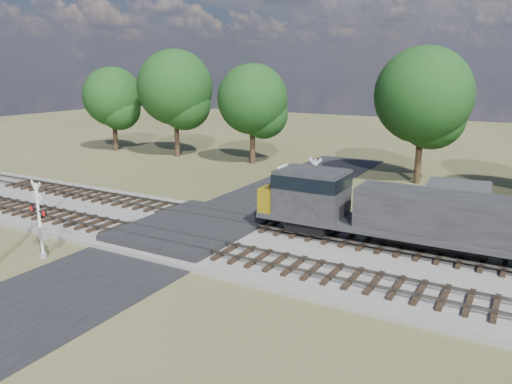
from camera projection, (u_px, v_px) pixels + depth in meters
The scene contains 10 objects.
ground at pixel (189, 235), 30.11m from camera, with size 160.00×160.00×0.00m, color #414324.
ballast_bed at pixel (350, 261), 25.71m from camera, with size 140.00×10.00×0.30m, color gray.
road at pixel (189, 235), 30.10m from camera, with size 7.00×60.00×0.08m, color black.
crossing_panel at pixel (193, 228), 30.46m from camera, with size 7.00×9.00×0.62m, color #262628.
track_near at pixel (212, 248), 26.83m from camera, with size 140.00×2.60×0.33m.
track_far at pixel (258, 224), 31.05m from camera, with size 140.00×2.60×0.33m.
crossing_signal_near at pixel (41, 227), 26.08m from camera, with size 1.69×0.47×4.22m.
crossing_signal_far at pixel (313, 193), 33.14m from camera, with size 1.67×0.45×4.18m.
equipment_shed at pixel (457, 204), 32.02m from camera, with size 4.09×4.09×2.62m.
treeline at pixel (442, 99), 40.53m from camera, with size 79.15×11.70×11.93m.
Camera 1 is at (17.65, -22.84, 9.84)m, focal length 35.00 mm.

